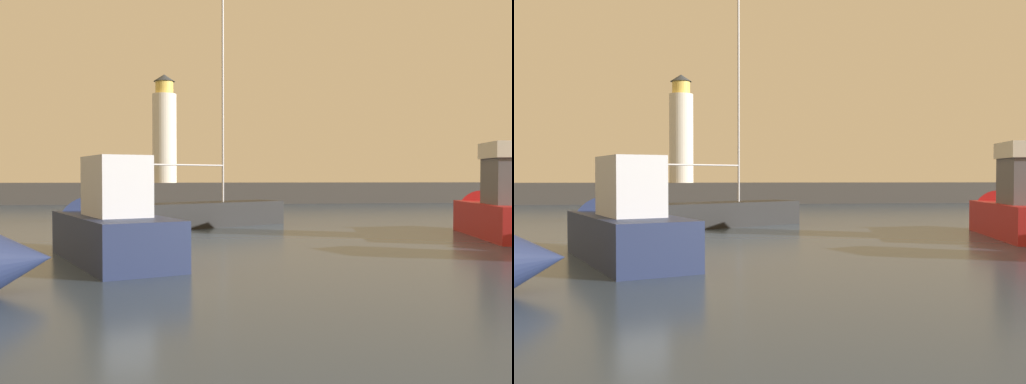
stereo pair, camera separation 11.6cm
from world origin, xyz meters
The scene contains 6 objects.
ground_plane centered at (0.00, 28.88, 0.00)m, with size 220.00×220.00×0.00m, color #2D3D51.
breakwater centered at (0.00, 57.75, 1.05)m, with size 89.26×4.37×2.11m, color #423F3D.
lighthouse centered at (-4.73, 57.75, 7.32)m, with size 2.43×2.43×11.00m.
motorboat_0 centered at (-4.70, 17.38, 1.06)m, with size 5.68×9.01×3.74m.
motorboat_3 centered at (12.26, 23.15, 1.29)m, with size 3.96×9.28×4.58m.
sailboat_moored centered at (-0.85, 29.50, 0.71)m, with size 8.62×6.62×12.55m.
Camera 1 is at (-1.66, -2.74, 2.72)m, focal length 41.27 mm.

